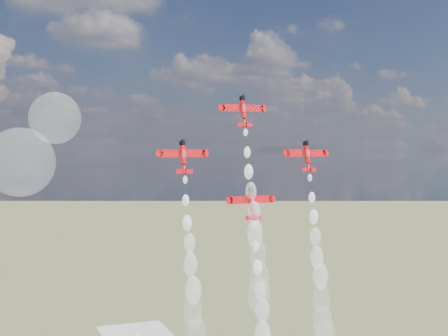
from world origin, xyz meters
name	(u,v)px	position (x,y,z in m)	size (l,w,h in m)	color
plane_lead	(243,111)	(-3.91, 0.59, 91.42)	(10.94, 4.02, 7.70)	red
plane_left	(183,156)	(-19.93, -2.00, 80.51)	(10.94, 4.02, 7.70)	red
plane_right	(307,156)	(12.12, -2.00, 80.51)	(10.94, 4.02, 7.70)	red
plane_slot	(252,203)	(-3.91, -4.59, 69.59)	(10.94, 4.02, 7.70)	red
smoke_trail_lead	(257,262)	(-3.87, -7.60, 56.04)	(5.27, 11.69, 40.54)	white
smoke_trail_left	(195,320)	(-19.99, -10.27, 44.80)	(5.14, 11.65, 41.41)	white
smoke_trail_right	(322,306)	(11.77, -10.10, 45.03)	(5.14, 11.80, 40.54)	white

